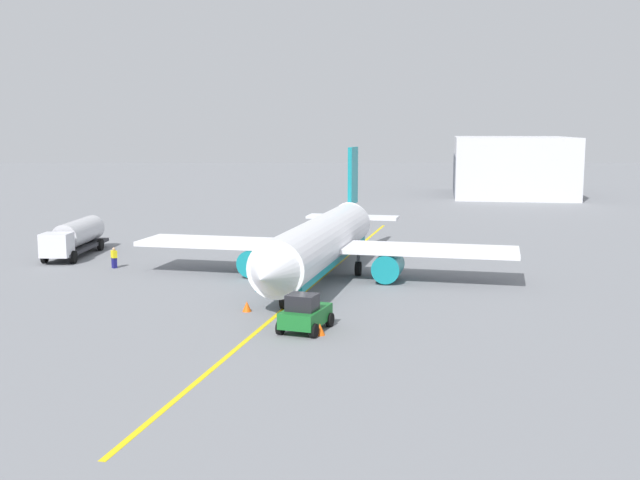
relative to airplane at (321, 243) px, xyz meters
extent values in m
plane|color=slate|center=(0.48, -0.12, -2.67)|extent=(400.00, 400.00, 0.00)
cylinder|color=white|center=(0.48, -0.12, 0.18)|extent=(24.22, 9.30, 3.69)
cube|color=teal|center=(0.48, -0.12, -0.84)|extent=(22.77, 8.34, 1.03)
cone|color=white|center=(13.44, -3.29, 0.18)|extent=(4.09, 4.24, 3.55)
cone|color=white|center=(-13.14, 3.22, 0.55)|extent=(5.29, 4.16, 3.14)
cube|color=teal|center=(-12.49, 3.06, 4.42)|extent=(3.19, 1.11, 5.20)
cube|color=white|center=(-12.49, 3.06, 0.58)|extent=(4.33, 8.73, 0.24)
cube|color=white|center=(-0.50, 0.12, -0.28)|extent=(11.67, 29.75, 0.36)
cylinder|color=teal|center=(1.52, 4.98, -1.53)|extent=(3.61, 2.80, 2.10)
cylinder|color=teal|center=(-0.96, -5.12, -1.53)|extent=(3.61, 2.80, 2.10)
cylinder|color=#4C4C51|center=(10.20, -2.50, -1.52)|extent=(0.24, 0.24, 1.19)
cylinder|color=black|center=(10.20, -2.50, -2.12)|extent=(1.16, 0.65, 1.10)
cylinder|color=#4C4C51|center=(-0.85, 2.88, -1.52)|extent=(0.24, 0.24, 1.19)
cylinder|color=black|center=(-0.85, 2.88, -2.12)|extent=(1.16, 0.65, 1.10)
cylinder|color=#4C4C51|center=(-2.09, -2.17, -1.52)|extent=(0.24, 0.24, 1.19)
cylinder|color=black|center=(-2.09, -2.17, -2.12)|extent=(1.16, 0.65, 1.10)
cube|color=#2D2D33|center=(-10.90, -22.03, -1.97)|extent=(10.46, 3.06, 0.30)
cube|color=silver|center=(-6.13, -22.29, -1.02)|extent=(2.13, 2.50, 2.00)
cube|color=black|center=(-5.23, -22.34, -0.62)|extent=(0.27, 2.01, 0.90)
cylinder|color=silver|center=(-11.50, -22.00, -0.67)|extent=(7.65, 2.70, 2.30)
cylinder|color=black|center=(-6.46, -21.02, -2.12)|extent=(1.12, 0.41, 1.10)
cylinder|color=black|center=(-6.60, -23.52, -2.12)|extent=(1.12, 0.41, 1.10)
cylinder|color=black|center=(-13.46, -20.64, -2.12)|extent=(1.12, 0.41, 1.10)
cylinder|color=black|center=(-13.60, -23.14, -2.12)|extent=(1.12, 0.41, 1.10)
cube|color=#196B28|center=(15.50, -1.10, -1.82)|extent=(4.08, 3.15, 0.90)
cube|color=black|center=(15.97, -1.28, -0.92)|extent=(1.88, 1.99, 0.90)
cylinder|color=black|center=(13.93, -1.57, -2.27)|extent=(0.85, 0.57, 0.80)
cylinder|color=black|center=(14.64, 0.30, -2.27)|extent=(0.85, 0.57, 0.80)
cylinder|color=black|center=(16.36, -2.50, -2.27)|extent=(0.85, 0.57, 0.80)
cylinder|color=black|center=(17.07, -0.63, -2.27)|extent=(0.85, 0.57, 0.80)
cube|color=navy|center=(-4.29, -17.01, -2.24)|extent=(0.54, 0.52, 0.85)
cube|color=yellow|center=(-4.29, -17.01, -1.52)|extent=(0.63, 0.60, 0.60)
sphere|color=tan|center=(-4.29, -17.01, -1.08)|extent=(0.24, 0.24, 0.24)
cone|color=#F2590F|center=(16.50, -0.30, -2.34)|extent=(0.60, 0.60, 0.66)
cone|color=#F2590F|center=(10.92, -4.82, -2.34)|extent=(0.58, 0.58, 0.65)
cube|color=silver|center=(-74.74, 33.95, 2.30)|extent=(32.50, 24.12, 9.94)
cube|color=#4C515B|center=(-76.42, 24.39, 0.81)|extent=(20.45, 3.73, 6.56)
cube|color=yellow|center=(0.48, -0.12, -2.66)|extent=(64.52, 16.08, 0.01)
camera|label=1|loc=(57.66, -0.75, 8.71)|focal=42.81mm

